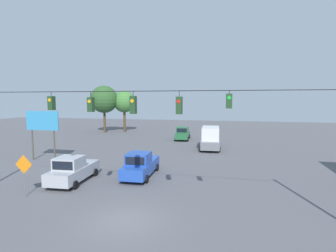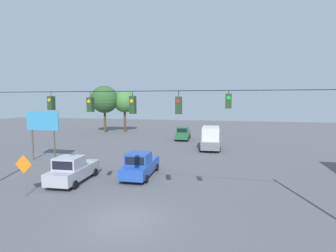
{
  "view_description": "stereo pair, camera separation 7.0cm",
  "coord_description": "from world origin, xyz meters",
  "px_view_note": "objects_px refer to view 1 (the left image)",
  "views": [
    {
      "loc": [
        -5.29,
        12.64,
        6.47
      ],
      "look_at": [
        0.64,
        -13.2,
        3.82
      ],
      "focal_mm": 28.0,
      "sensor_mm": 36.0,
      "label": 1
    },
    {
      "loc": [
        -5.36,
        12.62,
        6.47
      ],
      "look_at": [
        0.64,
        -13.2,
        3.82
      ],
      "focal_mm": 28.0,
      "sensor_mm": 36.0,
      "label": 2
    }
  ],
  "objects_px": {
    "overhead_signal_span": "(133,126)",
    "pickup_truck_silver_parked_shoulder": "(73,170)",
    "traffic_cone_nearest": "(55,182)",
    "roadside_billboard": "(42,124)",
    "traffic_cone_second": "(79,171)",
    "tree_horizon_right": "(104,99)",
    "box_truck_grey_oncoming_deep": "(210,138)",
    "pickup_truck_blue_withflow_mid": "(140,165)",
    "work_zone_sign": "(24,168)",
    "traffic_cone_third": "(97,162)",
    "pickup_truck_green_withflow_deep": "(183,134)",
    "tree_horizon_left": "(124,102)"
  },
  "relations": [
    {
      "from": "box_truck_grey_oncoming_deep",
      "to": "tree_horizon_right",
      "type": "bearing_deg",
      "value": -31.37
    },
    {
      "from": "traffic_cone_nearest",
      "to": "roadside_billboard",
      "type": "relative_size",
      "value": 0.11
    },
    {
      "from": "traffic_cone_nearest",
      "to": "traffic_cone_third",
      "type": "height_order",
      "value": "same"
    },
    {
      "from": "work_zone_sign",
      "to": "box_truck_grey_oncoming_deep",
      "type": "bearing_deg",
      "value": -118.6
    },
    {
      "from": "overhead_signal_span",
      "to": "traffic_cone_second",
      "type": "relative_size",
      "value": 40.03
    },
    {
      "from": "traffic_cone_nearest",
      "to": "traffic_cone_second",
      "type": "distance_m",
      "value": 3.11
    },
    {
      "from": "overhead_signal_span",
      "to": "pickup_truck_green_withflow_deep",
      "type": "distance_m",
      "value": 27.98
    },
    {
      "from": "overhead_signal_span",
      "to": "pickup_truck_silver_parked_shoulder",
      "type": "bearing_deg",
      "value": -30.18
    },
    {
      "from": "pickup_truck_silver_parked_shoulder",
      "to": "box_truck_grey_oncoming_deep",
      "type": "xyz_separation_m",
      "value": [
        -9.65,
        -16.55,
        0.47
      ]
    },
    {
      "from": "box_truck_grey_oncoming_deep",
      "to": "traffic_cone_third",
      "type": "relative_size",
      "value": 10.94
    },
    {
      "from": "overhead_signal_span",
      "to": "pickup_truck_green_withflow_deep",
      "type": "bearing_deg",
      "value": -86.22
    },
    {
      "from": "traffic_cone_third",
      "to": "roadside_billboard",
      "type": "distance_m",
      "value": 7.47
    },
    {
      "from": "pickup_truck_green_withflow_deep",
      "to": "work_zone_sign",
      "type": "height_order",
      "value": "work_zone_sign"
    },
    {
      "from": "traffic_cone_third",
      "to": "roadside_billboard",
      "type": "height_order",
      "value": "roadside_billboard"
    },
    {
      "from": "work_zone_sign",
      "to": "traffic_cone_second",
      "type": "bearing_deg",
      "value": -95.71
    },
    {
      "from": "box_truck_grey_oncoming_deep",
      "to": "pickup_truck_green_withflow_deep",
      "type": "height_order",
      "value": "box_truck_grey_oncoming_deep"
    },
    {
      "from": "pickup_truck_silver_parked_shoulder",
      "to": "box_truck_grey_oncoming_deep",
      "type": "bearing_deg",
      "value": -120.26
    },
    {
      "from": "pickup_truck_green_withflow_deep",
      "to": "work_zone_sign",
      "type": "distance_m",
      "value": 28.06
    },
    {
      "from": "roadside_billboard",
      "to": "work_zone_sign",
      "type": "distance_m",
      "value": 11.42
    },
    {
      "from": "roadside_billboard",
      "to": "tree_horizon_right",
      "type": "distance_m",
      "value": 24.44
    },
    {
      "from": "tree_horizon_right",
      "to": "traffic_cone_nearest",
      "type": "bearing_deg",
      "value": 110.05
    },
    {
      "from": "overhead_signal_span",
      "to": "roadside_billboard",
      "type": "distance_m",
      "value": 16.97
    },
    {
      "from": "overhead_signal_span",
      "to": "traffic_cone_nearest",
      "type": "height_order",
      "value": "overhead_signal_span"
    },
    {
      "from": "work_zone_sign",
      "to": "tree_horizon_left",
      "type": "distance_m",
      "value": 36.2
    },
    {
      "from": "pickup_truck_silver_parked_shoulder",
      "to": "pickup_truck_blue_withflow_mid",
      "type": "bearing_deg",
      "value": -150.38
    },
    {
      "from": "pickup_truck_blue_withflow_mid",
      "to": "tree_horizon_right",
      "type": "distance_m",
      "value": 32.37
    },
    {
      "from": "traffic_cone_nearest",
      "to": "roadside_billboard",
      "type": "distance_m",
      "value": 10.23
    },
    {
      "from": "overhead_signal_span",
      "to": "roadside_billboard",
      "type": "relative_size",
      "value": 4.42
    },
    {
      "from": "overhead_signal_span",
      "to": "box_truck_grey_oncoming_deep",
      "type": "xyz_separation_m",
      "value": [
        -3.14,
        -20.33,
        -3.5
      ]
    },
    {
      "from": "overhead_signal_span",
      "to": "traffic_cone_third",
      "type": "xyz_separation_m",
      "value": [
        7.31,
        -9.27,
        -4.66
      ]
    },
    {
      "from": "box_truck_grey_oncoming_deep",
      "to": "traffic_cone_second",
      "type": "bearing_deg",
      "value": 54.35
    },
    {
      "from": "tree_horizon_left",
      "to": "box_truck_grey_oncoming_deep",
      "type": "bearing_deg",
      "value": 140.37
    },
    {
      "from": "traffic_cone_nearest",
      "to": "work_zone_sign",
      "type": "xyz_separation_m",
      "value": [
        0.49,
        2.49,
        1.7
      ]
    },
    {
      "from": "pickup_truck_silver_parked_shoulder",
      "to": "overhead_signal_span",
      "type": "bearing_deg",
      "value": 149.82
    },
    {
      "from": "traffic_cone_second",
      "to": "roadside_billboard",
      "type": "bearing_deg",
      "value": -30.64
    },
    {
      "from": "pickup_truck_green_withflow_deep",
      "to": "pickup_truck_blue_withflow_mid",
      "type": "xyz_separation_m",
      "value": [
        -0.01,
        21.18,
        0.0
      ]
    },
    {
      "from": "traffic_cone_second",
      "to": "work_zone_sign",
      "type": "xyz_separation_m",
      "value": [
        0.56,
        5.6,
        1.7
      ]
    },
    {
      "from": "pickup_truck_green_withflow_deep",
      "to": "box_truck_grey_oncoming_deep",
      "type": "bearing_deg",
      "value": 124.21
    },
    {
      "from": "overhead_signal_span",
      "to": "pickup_truck_silver_parked_shoulder",
      "type": "distance_m",
      "value": 8.52
    },
    {
      "from": "traffic_cone_nearest",
      "to": "traffic_cone_second",
      "type": "xyz_separation_m",
      "value": [
        -0.07,
        -3.11,
        0.0
      ]
    },
    {
      "from": "box_truck_grey_oncoming_deep",
      "to": "work_zone_sign",
      "type": "height_order",
      "value": "box_truck_grey_oncoming_deep"
    },
    {
      "from": "overhead_signal_span",
      "to": "tree_horizon_right",
      "type": "bearing_deg",
      "value": -61.04
    },
    {
      "from": "traffic_cone_second",
      "to": "tree_horizon_right",
      "type": "bearing_deg",
      "value": -67.77
    },
    {
      "from": "traffic_cone_nearest",
      "to": "tree_horizon_right",
      "type": "relative_size",
      "value": 0.06
    },
    {
      "from": "traffic_cone_third",
      "to": "tree_horizon_right",
      "type": "relative_size",
      "value": 0.06
    },
    {
      "from": "box_truck_grey_oncoming_deep",
      "to": "traffic_cone_nearest",
      "type": "xyz_separation_m",
      "value": [
        10.47,
        17.6,
        -1.16
      ]
    },
    {
      "from": "pickup_truck_blue_withflow_mid",
      "to": "work_zone_sign",
      "type": "xyz_separation_m",
      "value": [
        5.99,
        6.21,
        1.01
      ]
    },
    {
      "from": "overhead_signal_span",
      "to": "traffic_cone_second",
      "type": "height_order",
      "value": "overhead_signal_span"
    },
    {
      "from": "pickup_truck_blue_withflow_mid",
      "to": "tree_horizon_right",
      "type": "xyz_separation_m",
      "value": [
        16.77,
        -27.12,
        5.57
      ]
    },
    {
      "from": "pickup_truck_silver_parked_shoulder",
      "to": "roadside_billboard",
      "type": "height_order",
      "value": "roadside_billboard"
    }
  ]
}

